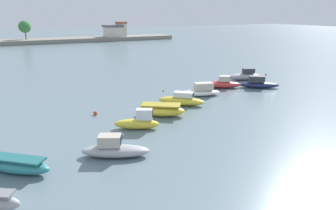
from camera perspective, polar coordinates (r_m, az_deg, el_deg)
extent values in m
ellipsoid|color=teal|center=(23.48, -24.90, -9.72)|extent=(4.36, 4.00, 0.93)
cube|color=#226367|center=(23.26, -25.05, -8.54)|extent=(3.53, 3.24, 0.13)
ellipsoid|color=#9E9EA3|center=(23.91, -9.20, -7.98)|extent=(5.12, 3.64, 0.84)
cube|color=#BCB2A3|center=(23.65, -10.20, -6.15)|extent=(1.91, 1.67, 0.80)
cube|color=black|center=(23.50, -8.27, -6.00)|extent=(0.50, 0.91, 0.56)
ellipsoid|color=yellow|center=(29.04, -5.52, -3.35)|extent=(4.14, 2.97, 0.90)
cube|color=silver|center=(28.68, -4.19, -1.63)|extent=(1.64, 1.37, 0.94)
cube|color=black|center=(28.60, -2.76, -1.46)|extent=(0.40, 0.67, 0.66)
ellipsoid|color=yellow|center=(32.44, -1.24, -0.99)|extent=(5.07, 4.26, 1.09)
cube|color=#A8952A|center=(32.26, -1.25, 0.04)|extent=(4.10, 3.47, 0.13)
ellipsoid|color=yellow|center=(36.22, 2.33, 0.73)|extent=(5.02, 4.75, 0.94)
cube|color=silver|center=(35.97, 2.76, 1.86)|extent=(2.26, 2.16, 0.57)
cube|color=black|center=(35.75, 4.47, 1.83)|extent=(0.63, 0.69, 0.40)
ellipsoid|color=white|center=(40.33, 5.38, 2.14)|extent=(5.80, 3.28, 0.75)
cube|color=#BCB2A3|center=(40.32, 6.26, 3.29)|extent=(2.53, 1.82, 0.88)
cube|color=black|center=(40.64, 7.80, 3.47)|extent=(0.39, 1.10, 0.61)
ellipsoid|color=#C63833|center=(45.04, 9.48, 3.59)|extent=(5.32, 3.96, 0.93)
cube|color=#BCB2A3|center=(44.91, 9.92, 4.61)|extent=(1.78, 1.64, 0.72)
cube|color=black|center=(45.01, 10.84, 4.68)|extent=(0.53, 0.90, 0.51)
ellipsoid|color=navy|center=(46.11, 15.71, 3.42)|extent=(5.35, 4.20, 0.81)
cube|color=#333338|center=(45.88, 15.33, 4.44)|extent=(2.33, 2.10, 0.83)
cube|color=black|center=(46.04, 16.57, 4.49)|extent=(0.66, 0.96, 0.58)
ellipsoid|color=#9E9EA3|center=(50.88, 13.21, 4.87)|extent=(5.72, 3.17, 1.01)
cube|color=#333338|center=(50.99, 13.98, 5.86)|extent=(1.90, 1.42, 0.76)
cube|color=black|center=(51.32, 14.85, 5.95)|extent=(0.33, 0.86, 0.53)
sphere|color=red|center=(33.58, -12.67, -1.40)|extent=(0.41, 0.41, 0.41)
sphere|color=yellow|center=(42.49, -0.79, 2.60)|extent=(0.27, 0.27, 0.27)
sphere|color=red|center=(55.78, 16.84, 5.18)|extent=(0.26, 0.26, 0.26)
cube|color=gray|center=(115.38, -24.56, 10.07)|extent=(103.94, 10.40, 1.34)
cube|color=beige|center=(120.41, -9.65, 12.59)|extent=(5.75, 5.46, 3.33)
cube|color=#565156|center=(120.31, -9.70, 13.55)|extent=(6.33, 6.00, 0.70)
cube|color=beige|center=(121.54, -8.21, 12.95)|extent=(3.12, 3.12, 4.44)
cube|color=#995B42|center=(121.43, -8.26, 14.16)|extent=(3.43, 3.43, 0.70)
cylinder|color=brown|center=(116.48, -23.75, 11.14)|extent=(0.36, 0.36, 2.40)
sphere|color=#387A3D|center=(116.34, -23.90, 12.48)|extent=(3.85, 3.85, 3.85)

